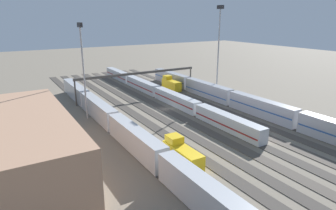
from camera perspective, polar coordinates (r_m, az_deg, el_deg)
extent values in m
plane|color=#756B5B|center=(90.25, -0.63, -0.88)|extent=(400.00, 400.00, 0.00)
cube|color=#3D3833|center=(101.36, 9.18, 0.92)|extent=(140.00, 2.80, 0.12)
cube|color=#4C443D|center=(98.31, 6.94, 0.52)|extent=(140.00, 2.80, 0.12)
cube|color=#4C443D|center=(95.43, 4.56, 0.09)|extent=(140.00, 2.80, 0.12)
cube|color=#3D3833|center=(92.73, 2.04, -0.36)|extent=(140.00, 2.80, 0.12)
cube|color=#4C443D|center=(90.23, -0.63, -0.84)|extent=(140.00, 2.80, 0.12)
cube|color=#3D3833|center=(87.94, -3.44, -1.35)|extent=(140.00, 2.80, 0.12)
cube|color=#3D3833|center=(85.88, -6.40, -1.87)|extent=(140.00, 2.80, 0.12)
cube|color=#3D3833|center=(84.07, -9.50, -2.41)|extent=(140.00, 2.80, 0.12)
cube|color=#3D3833|center=(82.52, -12.73, -2.97)|extent=(140.00, 2.80, 0.12)
cube|color=#A8AAB2|center=(87.13, 17.59, -0.53)|extent=(23.00, 3.00, 5.00)
cube|color=#285193|center=(87.12, 17.59, -0.51)|extent=(22.40, 3.06, 0.36)
cube|color=#A8AAB2|center=(104.01, 7.69, 2.85)|extent=(23.00, 3.00, 5.00)
cube|color=#285193|center=(104.18, 7.68, 2.47)|extent=(22.40, 3.06, 0.36)
cube|color=#A8AAB2|center=(123.36, 0.69, 5.18)|extent=(23.00, 3.00, 5.00)
cube|color=#285193|center=(123.35, 0.69, 5.19)|extent=(22.40, 3.06, 0.36)
cube|color=silver|center=(75.10, 11.49, -3.29)|extent=(23.00, 3.00, 3.80)
cube|color=maroon|center=(75.25, 11.47, -3.60)|extent=(22.40, 3.06, 0.36)
cube|color=silver|center=(93.41, 1.54, 1.02)|extent=(23.00, 3.00, 3.80)
cube|color=maroon|center=(93.41, 1.54, 1.03)|extent=(22.40, 3.06, 0.36)
cube|color=silver|center=(113.95, -5.00, 3.84)|extent=(23.00, 3.00, 3.80)
cube|color=maroon|center=(114.00, -4.99, 3.73)|extent=(22.40, 3.06, 0.36)
cube|color=silver|center=(135.69, -9.52, 5.75)|extent=(23.00, 3.00, 3.80)
cube|color=maroon|center=(135.72, -9.51, 5.69)|extent=(22.40, 3.06, 0.36)
cube|color=gold|center=(114.25, 0.66, 3.89)|extent=(10.00, 3.00, 3.60)
cube|color=gold|center=(116.24, -0.11, 5.37)|extent=(3.00, 2.70, 1.40)
cube|color=gold|center=(56.57, 2.86, -9.94)|extent=(10.00, 3.00, 3.60)
cube|color=gold|center=(57.79, 1.24, -6.58)|extent=(3.00, 2.70, 1.40)
cube|color=#B7BABF|center=(44.09, 7.57, -17.44)|extent=(23.00, 3.00, 5.00)
cube|color=#B7BABF|center=(62.39, -6.37, -6.67)|extent=(23.00, 3.00, 5.00)
cube|color=#B7BABF|center=(83.74, -13.32, -0.87)|extent=(23.00, 3.00, 5.00)
cube|color=#B7BABF|center=(106.32, -17.37, 2.53)|extent=(23.00, 3.00, 5.00)
cylinder|color=#9EA0A5|center=(102.64, 9.66, 9.51)|extent=(0.44, 0.44, 29.65)
cube|color=#262628|center=(101.93, 10.10, 18.14)|extent=(2.80, 0.70, 1.20)
cylinder|color=#9EA0A5|center=(82.55, -15.95, 5.64)|extent=(0.44, 0.44, 24.66)
cube|color=#262628|center=(81.22, -16.69, 14.62)|extent=(2.80, 0.70, 1.20)
cylinder|color=#4C4742|center=(115.54, 4.35, 5.04)|extent=(0.50, 0.50, 8.00)
cylinder|color=#4C4742|center=(97.58, -17.43, 2.13)|extent=(0.50, 0.50, 8.00)
cube|color=#4C4742|center=(103.74, -5.70, 6.15)|extent=(0.70, 45.00, 0.80)
cube|color=tan|center=(59.72, -26.78, -6.91)|extent=(39.74, 17.49, 10.35)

